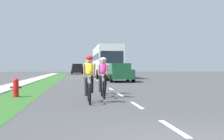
{
  "coord_description": "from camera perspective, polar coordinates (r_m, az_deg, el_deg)",
  "views": [
    {
      "loc": [
        -1.89,
        -4.36,
        1.2
      ],
      "look_at": [
        0.67,
        18.06,
        1.0
      ],
      "focal_mm": 50.19,
      "sensor_mm": 36.0,
      "label": 1
    }
  ],
  "objects": [
    {
      "name": "ground_plane",
      "position": [
        24.46,
        -2.07,
        -2.3
      ],
      "size": [
        120.0,
        120.0,
        0.0
      ],
      "primitive_type": "plane",
      "color": "#424244"
    },
    {
      "name": "grass_verge",
      "position": [
        24.51,
        -12.16,
        -2.29
      ],
      "size": [
        1.82,
        70.0,
        0.01
      ],
      "primitive_type": "cube",
      "color": "#2D6026",
      "rests_on": "ground_plane"
    },
    {
      "name": "sidewalk_concrete",
      "position": [
        24.71,
        -15.84,
        -2.28
      ],
      "size": [
        1.37,
        70.0,
        0.1
      ],
      "primitive_type": "cube",
      "color": "#B2ADA3",
      "rests_on": "ground_plane"
    },
    {
      "name": "lane_markings_center",
      "position": [
        28.45,
        -2.69,
        -1.9
      ],
      "size": [
        0.12,
        54.07,
        0.01
      ],
      "color": "white",
      "rests_on": "ground_plane"
    },
    {
      "name": "fire_hydrant_red",
      "position": [
        13.14,
        -17.11,
        -3.12
      ],
      "size": [
        0.44,
        0.38,
        0.76
      ],
      "color": "red",
      "rests_on": "ground_plane"
    },
    {
      "name": "cyclist_lead",
      "position": [
        10.5,
        -4.19,
        -1.6
      ],
      "size": [
        0.42,
        1.72,
        1.58
      ],
      "color": "black",
      "rests_on": "ground_plane"
    },
    {
      "name": "cyclist_trailing",
      "position": [
        12.26,
        -1.69,
        -1.29
      ],
      "size": [
        0.42,
        1.72,
        1.58
      ],
      "color": "black",
      "rests_on": "ground_plane"
    },
    {
      "name": "cyclist_distant",
      "position": [
        13.96,
        -1.53,
        -1.07
      ],
      "size": [
        0.42,
        1.72,
        1.58
      ],
      "color": "black",
      "rests_on": "ground_plane"
    },
    {
      "name": "sedan_dark_green",
      "position": [
        25.87,
        1.44,
        -0.44
      ],
      "size": [
        1.98,
        4.3,
        1.52
      ],
      "color": "#194C2D",
      "rests_on": "ground_plane"
    },
    {
      "name": "bus_white",
      "position": [
        35.9,
        -1.04,
        1.76
      ],
      "size": [
        2.78,
        11.6,
        3.48
      ],
      "color": "silver",
      "rests_on": "ground_plane"
    },
    {
      "name": "suv_black",
      "position": [
        54.49,
        -6.31,
        0.24
      ],
      "size": [
        2.15,
        4.7,
        1.79
      ],
      "color": "black",
      "rests_on": "ground_plane"
    },
    {
      "name": "pickup_maroon",
      "position": [
        64.76,
        -6.43,
        0.18
      ],
      "size": [
        2.22,
        5.1,
        1.64
      ],
      "color": "maroon",
      "rests_on": "ground_plane"
    }
  ]
}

